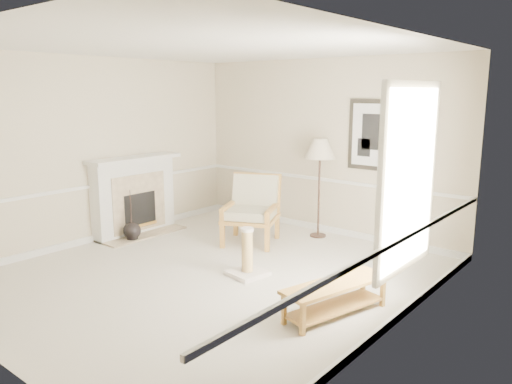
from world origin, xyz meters
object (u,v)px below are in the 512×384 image
(armchair, at_px, (253,206))
(scratching_post, at_px, (247,260))
(bench, at_px, (336,293))
(floor_vase, at_px, (132,231))
(floor_lamp, at_px, (320,151))

(armchair, distance_m, scratching_post, 1.57)
(bench, relative_size, scratching_post, 2.10)
(floor_vase, bearing_deg, scratching_post, 0.05)
(floor_vase, distance_m, armchair, 1.99)
(floor_lamp, xyz_separation_m, bench, (1.75, -2.41, -1.17))
(armchair, bearing_deg, floor_lamp, 28.03)
(bench, height_order, scratching_post, scratching_post)
(armchair, height_order, scratching_post, armchair)
(floor_lamp, bearing_deg, armchair, -127.28)
(floor_vase, height_order, bench, floor_vase)
(armchair, bearing_deg, scratching_post, -77.64)
(armchair, height_order, bench, armchair)
(floor_lamp, distance_m, bench, 3.20)
(armchair, xyz_separation_m, floor_lamp, (0.68, 0.89, 0.85))
(bench, bearing_deg, scratching_post, 168.47)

